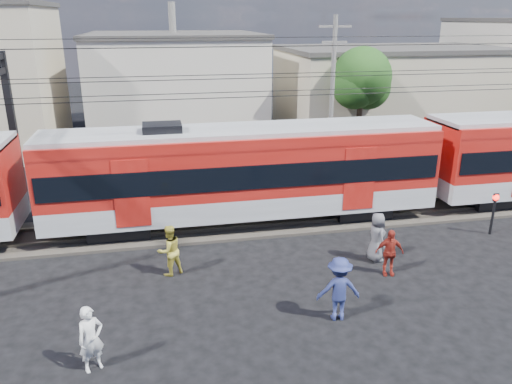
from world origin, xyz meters
TOP-DOWN VIEW (x-y plane):
  - ground at (0.00, 0.00)m, footprint 120.00×120.00m
  - track_bed at (0.00, 8.00)m, footprint 70.00×3.40m
  - rail_near at (0.00, 7.25)m, footprint 70.00×0.12m
  - rail_far at (0.00, 8.75)m, footprint 70.00×0.12m
  - commuter_train at (-0.05, 8.00)m, footprint 50.30×3.08m
  - catenary at (-8.65, 8.00)m, footprint 70.00×9.30m
  - building_midwest at (-2.00, 27.00)m, footprint 12.24×12.24m
  - building_mideast at (14.00, 24.00)m, footprint 16.32×10.20m
  - utility_pole_mid at (6.00, 15.00)m, footprint 1.80×0.24m
  - tree_near at (9.19, 18.09)m, footprint 3.82×3.64m
  - pedestrian_a at (-5.62, -0.41)m, footprint 0.76×0.67m
  - pedestrian_b at (-3.53, 4.16)m, footprint 1.08×1.00m
  - pedestrian_c at (1.15, 0.47)m, footprint 1.34×0.86m
  - pedestrian_d at (3.78, 2.64)m, footprint 1.02×0.56m
  - pedestrian_e at (3.81, 3.73)m, footprint 0.67×0.95m
  - crossing_signal at (9.38, 4.92)m, footprint 0.26×0.26m

SIDE VIEW (x-z plane):
  - ground at x=0.00m, z-range 0.00..0.00m
  - track_bed at x=0.00m, z-range 0.00..0.12m
  - rail_near at x=0.00m, z-range 0.12..0.24m
  - rail_far at x=0.00m, z-range 0.12..0.24m
  - pedestrian_d at x=3.78m, z-range 0.00..1.66m
  - pedestrian_a at x=-5.62m, z-range 0.00..1.76m
  - pedestrian_b at x=-3.53m, z-range 0.00..1.80m
  - pedestrian_e at x=3.81m, z-range 0.00..1.82m
  - pedestrian_c at x=1.15m, z-range 0.00..1.96m
  - crossing_signal at x=9.38m, z-range 0.34..2.10m
  - commuter_train at x=-0.05m, z-range 0.31..4.49m
  - building_mideast at x=14.00m, z-range 0.01..6.31m
  - building_midwest at x=-2.00m, z-range 0.01..7.31m
  - utility_pole_mid at x=6.00m, z-range 0.28..8.78m
  - tree_near at x=9.19m, z-range 1.30..8.02m
  - catenary at x=-8.65m, z-range 1.38..8.89m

